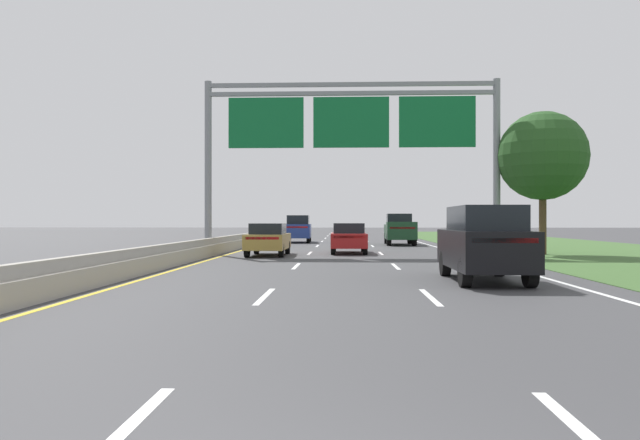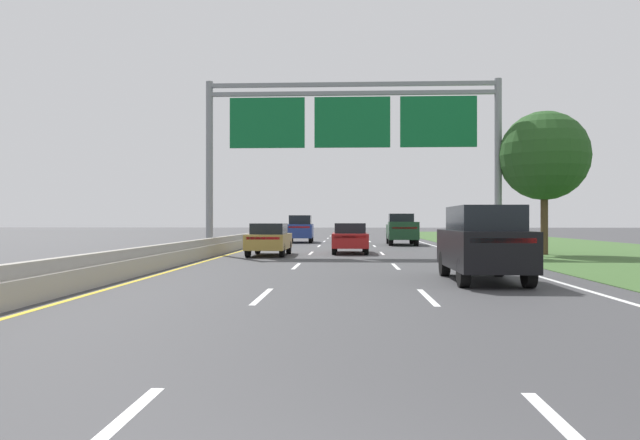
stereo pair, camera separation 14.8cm
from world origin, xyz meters
name	(u,v)px [view 2 (the right image)]	position (x,y,z in m)	size (l,w,h in m)	color
ground_plane	(347,248)	(0.00, 35.00, 0.00)	(220.00, 220.00, 0.00)	#3D3D3F
lane_striping	(347,248)	(0.00, 34.54, 0.00)	(11.96, 106.00, 0.01)	white
grass_verge_right	(572,248)	(13.95, 35.00, 0.01)	(14.00, 110.00, 0.02)	#3D602D
median_barrier_concrete	(242,242)	(-6.60, 35.00, 0.35)	(0.60, 110.00, 0.85)	#A8A399
overhead_sign_gantry	(352,130)	(0.30, 27.72, 6.31)	(15.06, 0.42, 8.87)	gray
pickup_truck_darkgreen	(402,230)	(3.88, 39.95, 1.07)	(2.13, 5.45, 2.20)	#193D23
car_red_centre_lane_sedan	(350,238)	(0.19, 28.60, 0.82)	(1.83, 4.40, 1.57)	maroon
car_blue_left_lane_suv	(301,228)	(-3.62, 44.12, 1.10)	(2.04, 4.75, 2.11)	navy
car_black_right_lane_suv	(483,242)	(3.85, 14.07, 1.10)	(1.94, 4.72, 2.11)	black
car_gold_left_lane_sedan	(269,239)	(-3.76, 26.35, 0.82)	(1.83, 4.41, 1.57)	#A38438
roadside_tree_mid	(544,156)	(9.83, 27.48, 4.92)	(4.42, 4.42, 7.14)	#4C3823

